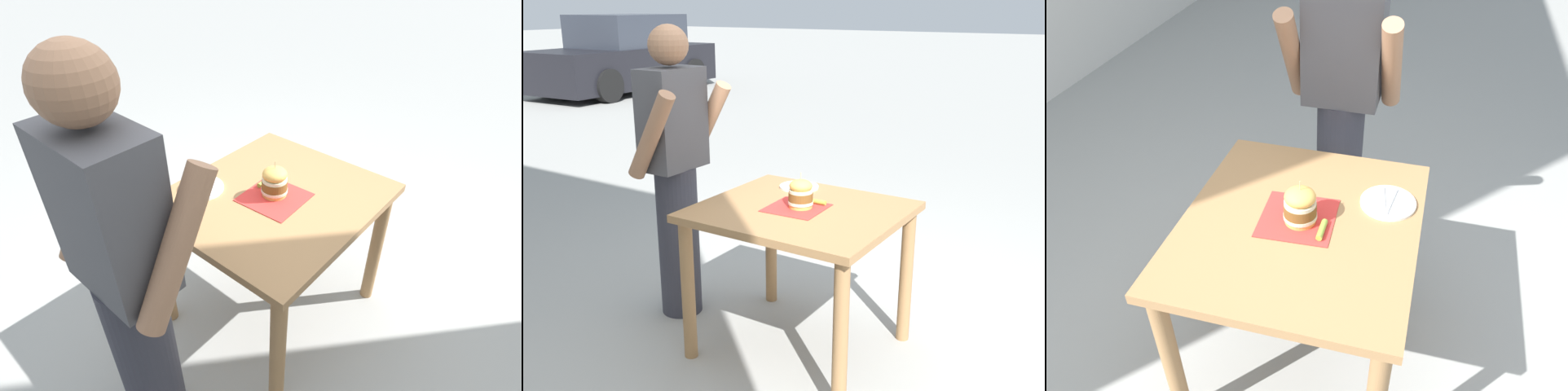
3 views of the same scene
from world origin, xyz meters
The scene contains 7 objects.
ground_plane centered at (0.00, 0.00, 0.00)m, with size 80.00×80.00×0.00m, color #9E9E99.
patio_table centered at (0.00, 0.00, 0.66)m, with size 0.89×1.00×0.80m.
serving_paper centered at (-0.01, 0.02, 0.80)m, with size 0.28×0.28×0.00m, color red.
sandwich centered at (0.00, 0.00, 0.88)m, with size 0.13×0.13×0.18m.
pickle_spear centered at (0.09, -0.04, 0.82)m, with size 0.02×0.02×0.10m, color #8EA83D.
side_plate_with_forks centered at (0.30, 0.19, 0.81)m, with size 0.22×0.22×0.02m.
diner_across_table centered at (-0.02, 0.82, 0.88)m, with size 0.55×0.35×1.69m.
Camera 1 is at (-0.99, 1.26, 1.93)m, focal length 28.00 mm.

